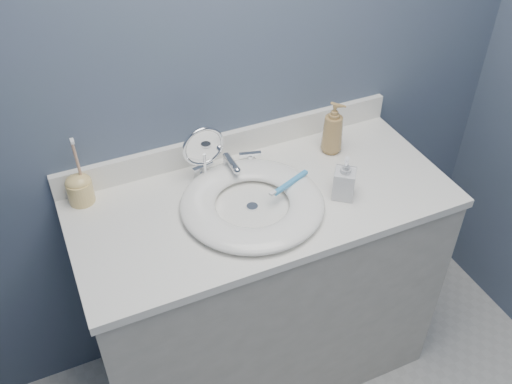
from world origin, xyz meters
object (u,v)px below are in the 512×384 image
soap_bottle_clear (345,178)px  toothbrush_holder (80,188)px  soap_bottle_amber (333,128)px  makeup_mirror (204,153)px

soap_bottle_clear → toothbrush_holder: bearing=-165.0°
soap_bottle_amber → toothbrush_holder: (-0.85, 0.08, -0.04)m
soap_bottle_amber → soap_bottle_clear: 0.25m
soap_bottle_amber → soap_bottle_clear: size_ratio=1.31×
makeup_mirror → soap_bottle_amber: (0.46, -0.02, -0.02)m
makeup_mirror → soap_bottle_clear: makeup_mirror is taller
makeup_mirror → soap_bottle_clear: 0.45m
soap_bottle_amber → soap_bottle_clear: bearing=-150.5°
toothbrush_holder → soap_bottle_clear: bearing=-22.4°
toothbrush_holder → soap_bottle_amber: bearing=-5.6°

